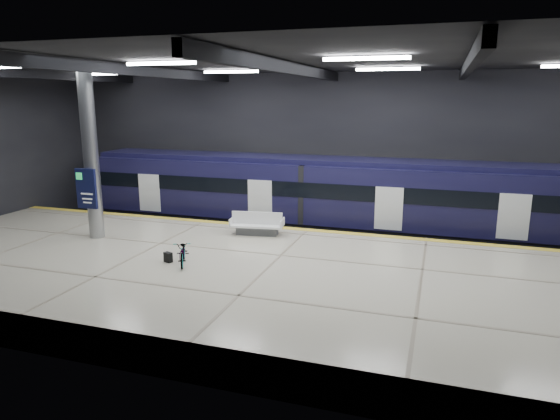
% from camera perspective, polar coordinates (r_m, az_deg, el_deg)
% --- Properties ---
extents(ground, '(30.00, 30.00, 0.00)m').
position_cam_1_polar(ground, '(19.58, 1.01, -7.39)').
color(ground, black).
rests_on(ground, ground).
extents(room_shell, '(30.10, 16.10, 8.05)m').
position_cam_1_polar(room_shell, '(18.42, 1.08, 9.57)').
color(room_shell, black).
rests_on(room_shell, ground).
extents(platform, '(30.00, 11.00, 1.10)m').
position_cam_1_polar(platform, '(17.17, -1.45, -8.39)').
color(platform, beige).
rests_on(platform, ground).
extents(safety_strip, '(30.00, 0.40, 0.01)m').
position_cam_1_polar(safety_strip, '(21.77, 3.15, -2.27)').
color(safety_strip, yellow).
rests_on(safety_strip, platform).
extents(rails, '(30.00, 1.52, 0.16)m').
position_cam_1_polar(rails, '(24.62, 4.77, -3.00)').
color(rails, gray).
rests_on(rails, ground).
extents(train, '(29.40, 2.84, 3.79)m').
position_cam_1_polar(train, '(23.78, 9.80, 1.20)').
color(train, black).
rests_on(train, ground).
extents(bench, '(2.32, 1.23, 0.98)m').
position_cam_1_polar(bench, '(20.97, -2.63, -1.90)').
color(bench, '#595B60').
rests_on(bench, platform).
extents(bicycle, '(1.24, 1.74, 0.87)m').
position_cam_1_polar(bicycle, '(17.59, -11.02, -4.71)').
color(bicycle, '#99999E').
rests_on(bicycle, platform).
extents(pannier_bag, '(0.35, 0.28, 0.35)m').
position_cam_1_polar(pannier_bag, '(17.96, -12.67, -5.29)').
color(pannier_bag, black).
rests_on(pannier_bag, platform).
extents(info_column, '(0.90, 0.78, 6.90)m').
position_cam_1_polar(info_column, '(21.40, -20.86, 5.81)').
color(info_column, '#9EA0A5').
rests_on(info_column, platform).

